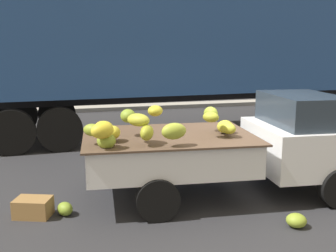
{
  "coord_description": "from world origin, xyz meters",
  "views": [
    {
      "loc": [
        -2.98,
        -6.08,
        2.49
      ],
      "look_at": [
        -1.35,
        0.12,
        1.21
      ],
      "focal_mm": 42.4,
      "sensor_mm": 36.0,
      "label": 1
    }
  ],
  "objects": [
    {
      "name": "curb_strip",
      "position": [
        0.0,
        9.75,
        0.08
      ],
      "size": [
        80.0,
        0.8,
        0.16
      ],
      "primitive_type": "cube",
      "color": "gray",
      "rests_on": "ground"
    },
    {
      "name": "produce_crate",
      "position": [
        -3.52,
        -0.19,
        0.14
      ],
      "size": [
        0.61,
        0.51,
        0.28
      ],
      "primitive_type": "cube",
      "rotation": [
        0.0,
        0.0,
        -0.34
      ],
      "color": "olive",
      "rests_on": "ground"
    },
    {
      "name": "fallen_banana_bunch_near_tailgate",
      "position": [
        -3.06,
        -0.26,
        0.1
      ],
      "size": [
        0.31,
        0.34,
        0.2
      ],
      "primitive_type": "ellipsoid",
      "rotation": [
        0.0,
        0.0,
        5.14
      ],
      "color": "olive",
      "rests_on": "ground"
    },
    {
      "name": "ground",
      "position": [
        0.0,
        0.0,
        0.0
      ],
      "size": [
        220.0,
        220.0,
        0.0
      ],
      "primitive_type": "plane",
      "color": "#28282B"
    },
    {
      "name": "semi_trailer",
      "position": [
        0.35,
        4.98,
        2.54
      ],
      "size": [
        12.09,
        3.05,
        3.95
      ],
      "rotation": [
        0.0,
        0.0,
        0.04
      ],
      "color": "navy",
      "rests_on": "ground"
    },
    {
      "name": "fallen_banana_bunch_by_wheel",
      "position": [
        0.08,
        -1.51,
        0.1
      ],
      "size": [
        0.38,
        0.37,
        0.2
      ],
      "primitive_type": "ellipsoid",
      "rotation": [
        0.0,
        0.0,
        5.79
      ],
      "color": "olive",
      "rests_on": "ground"
    },
    {
      "name": "pickup_truck",
      "position": [
        0.52,
        -0.15,
        0.89
      ],
      "size": [
        4.99,
        2.25,
        1.7
      ],
      "rotation": [
        0.0,
        0.0,
        -0.08
      ],
      "color": "white",
      "rests_on": "ground"
    }
  ]
}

